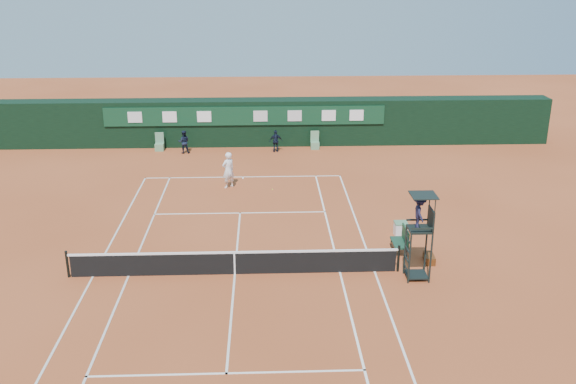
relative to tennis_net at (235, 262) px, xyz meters
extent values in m
plane|color=#B6532A|center=(0.00, 0.00, -0.51)|extent=(90.00, 90.00, 0.00)
cube|color=white|center=(0.00, 11.88, -0.50)|extent=(11.05, 0.08, 0.01)
cube|color=white|center=(5.49, 0.00, -0.50)|extent=(0.08, 23.85, 0.01)
cube|color=silver|center=(-5.49, 0.00, -0.50)|extent=(0.08, 23.85, 0.01)
cube|color=white|center=(4.12, 0.00, -0.50)|extent=(0.08, 23.85, 0.01)
cube|color=silver|center=(-4.12, 0.00, -0.50)|extent=(0.08, 23.85, 0.01)
cube|color=white|center=(0.00, 6.40, -0.50)|extent=(8.31, 0.08, 0.01)
cube|color=white|center=(0.00, -6.40, -0.50)|extent=(8.31, 0.08, 0.01)
cube|color=silver|center=(0.00, 0.00, -0.50)|extent=(0.08, 12.88, 0.01)
cube|color=white|center=(0.00, 11.73, -0.50)|extent=(0.08, 0.30, 0.01)
cube|color=black|center=(0.00, 0.00, -0.06)|extent=(12.60, 0.04, 0.90)
cube|color=white|center=(0.00, 0.00, 0.42)|extent=(12.80, 0.06, 0.08)
cube|color=white|center=(0.00, 0.00, -0.05)|extent=(0.06, 0.05, 0.92)
cylinder|color=black|center=(6.40, 0.00, 0.04)|extent=(0.10, 0.10, 1.10)
cylinder|color=black|center=(-6.40, 0.00, 0.04)|extent=(0.10, 0.10, 1.10)
cube|color=black|center=(0.00, 18.75, 0.99)|extent=(40.00, 1.50, 3.00)
cube|color=#0F3921|center=(0.00, 17.94, 1.59)|extent=(18.00, 0.10, 1.20)
cube|color=silver|center=(-7.00, 17.87, 1.59)|extent=(0.90, 0.04, 0.70)
cube|color=white|center=(-4.80, 17.87, 1.59)|extent=(0.90, 0.04, 0.70)
cube|color=white|center=(-2.60, 17.87, 1.59)|extent=(0.90, 0.04, 0.70)
cube|color=silver|center=(1.00, 17.87, 1.59)|extent=(0.90, 0.04, 0.70)
cube|color=silver|center=(3.20, 17.87, 1.59)|extent=(0.90, 0.04, 0.70)
cube|color=white|center=(5.40, 17.87, 1.59)|extent=(0.90, 0.04, 0.70)
cube|color=white|center=(7.20, 17.87, 1.59)|extent=(0.90, 0.04, 0.70)
cube|color=#5F9165|center=(-5.50, 17.45, -0.28)|extent=(0.55, 0.50, 0.46)
cube|color=#568465|center=(-5.50, 17.67, 0.29)|extent=(0.55, 0.06, 0.70)
cube|color=#5E9068|center=(4.50, 17.45, -0.28)|extent=(0.55, 0.50, 0.46)
cube|color=#5F9268|center=(4.50, 17.67, 0.29)|extent=(0.55, 0.06, 0.70)
cylinder|color=black|center=(6.59, -1.00, 0.49)|extent=(0.07, 0.07, 2.00)
cylinder|color=black|center=(6.59, -0.20, 0.49)|extent=(0.07, 0.07, 2.00)
cylinder|color=black|center=(7.39, -1.00, 0.49)|extent=(0.07, 0.07, 2.00)
cylinder|color=black|center=(7.39, -0.20, 0.49)|extent=(0.07, 0.07, 2.00)
cube|color=black|center=(6.99, -0.60, 1.53)|extent=(0.85, 0.85, 0.08)
cube|color=black|center=(7.39, -0.60, 1.94)|extent=(0.06, 0.85, 0.80)
cube|color=black|center=(6.99, -1.02, 1.74)|extent=(0.85, 0.05, 0.06)
cube|color=black|center=(6.99, -0.18, 1.74)|extent=(0.85, 0.05, 0.06)
cylinder|color=black|center=(7.39, -1.00, 2.39)|extent=(0.04, 0.04, 1.00)
cylinder|color=black|center=(7.39, -0.20, 2.39)|extent=(0.04, 0.04, 1.00)
cube|color=black|center=(7.04, -0.60, 2.89)|extent=(0.95, 0.95, 0.04)
cube|color=black|center=(6.99, -0.60, -0.36)|extent=(0.80, 0.80, 0.05)
cube|color=black|center=(6.59, -0.60, -0.11)|extent=(0.04, 0.80, 0.04)
cube|color=black|center=(6.59, -0.60, 0.29)|extent=(0.04, 0.80, 0.04)
cube|color=black|center=(6.59, -0.60, 0.69)|extent=(0.04, 0.80, 0.04)
cube|color=black|center=(6.59, -0.60, 1.09)|extent=(0.04, 0.80, 0.04)
imported|color=black|center=(6.94, -0.60, 2.21)|extent=(0.47, 0.82, 1.28)
cube|color=#183C2A|center=(6.78, 1.69, -0.06)|extent=(0.55, 1.20, 0.08)
cube|color=#1A4227|center=(7.03, 1.69, 0.29)|extent=(0.06, 1.20, 0.60)
cylinder|color=black|center=(6.56, 1.14, -0.30)|extent=(0.04, 0.04, 0.41)
cylinder|color=black|center=(7.00, 1.14, -0.30)|extent=(0.04, 0.04, 0.41)
cylinder|color=black|center=(6.56, 2.24, -0.30)|extent=(0.04, 0.04, 0.41)
cylinder|color=black|center=(7.00, 2.24, -0.30)|extent=(0.04, 0.04, 0.41)
cube|color=black|center=(7.84, 0.78, -0.35)|extent=(0.40, 0.84, 0.31)
cube|color=white|center=(7.21, 3.42, -0.21)|extent=(0.55, 0.55, 0.60)
cube|color=#54815A|center=(7.21, 3.42, 0.11)|extent=(0.57, 0.57, 0.05)
sphere|color=#CCE735|center=(1.62, 9.67, -0.48)|extent=(0.06, 0.06, 0.06)
imported|color=white|center=(-0.72, 10.14, 0.48)|extent=(0.86, 0.81, 1.97)
imported|color=black|center=(-3.85, 16.80, 0.23)|extent=(0.75, 0.60, 1.47)
imported|color=black|center=(1.96, 16.86, 0.20)|extent=(0.87, 0.46, 1.41)
camera|label=1|loc=(1.20, -22.47, 11.03)|focal=40.00mm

